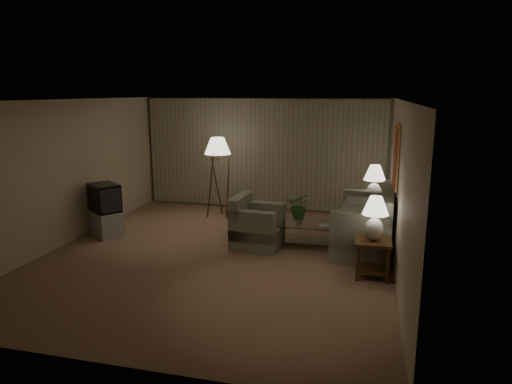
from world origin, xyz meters
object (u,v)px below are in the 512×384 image
coffee_table (307,231)px  vase (299,219)px  table_lamp_far (374,180)px  armchair (258,227)px  table_lamp_near (375,214)px  floor_lamp (218,176)px  ottoman (238,208)px  side_table_near (373,252)px  sofa (365,225)px  tv_cabinet (106,223)px  crt_tv (104,198)px  side_table_far (373,211)px

coffee_table → vase: 0.26m
table_lamp_far → coffee_table: 1.96m
armchair → vase: (0.74, 0.28, 0.11)m
table_lamp_near → floor_lamp: floor_lamp is taller
ottoman → floor_lamp: bearing=-161.4°
coffee_table → vase: vase is taller
side_table_near → floor_lamp: (-3.46, 2.79, 0.55)m
sofa → armchair: bearing=-75.1°
armchair → floor_lamp: (-1.38, 1.82, 0.58)m
coffee_table → vase: bearing=-180.0°
tv_cabinet → table_lamp_far: bearing=54.7°
table_lamp_near → vase: table_lamp_near is taller
table_lamp_near → crt_tv: (-5.20, 0.89, -0.23)m
sofa → table_lamp_far: (0.15, 1.25, 0.61)m
sofa → coffee_table: size_ratio=1.92×
coffee_table → tv_cabinet: (-4.00, -0.36, -0.03)m
tv_cabinet → vase: 3.88m
table_lamp_near → table_lamp_far: bearing=90.0°
floor_lamp → vase: size_ratio=11.97×
coffee_table → crt_tv: (-4.00, -0.36, 0.50)m
side_table_near → table_lamp_near: size_ratio=0.87×
ottoman → sofa: bearing=-28.8°
side_table_far → table_lamp_near: 2.67m
table_lamp_far → vase: 1.99m
sofa → crt_tv: crt_tv is taller
coffee_table → ottoman: coffee_table is taller
side_table_far → floor_lamp: bearing=176.8°
table_lamp_near → tv_cabinet: (-5.20, 0.89, -0.76)m
sofa → tv_cabinet: 5.07m
coffee_table → crt_tv: size_ratio=1.40×
armchair → floor_lamp: bearing=40.0°
vase → table_lamp_near: bearing=-42.9°
table_lamp_far → ottoman: bearing=173.6°
side_table_near → vase: (-1.35, 1.25, 0.08)m
sofa → tv_cabinet: sofa is taller
vase → side_table_far: bearing=45.1°
side_table_near → coffee_table: 1.74m
side_table_near → ottoman: side_table_near is taller
sofa → ottoman: 3.30m
crt_tv → vase: crt_tv is taller
table_lamp_near → crt_tv: table_lamp_near is taller
table_lamp_near → ottoman: size_ratio=1.18×
coffee_table → tv_cabinet: 4.02m
armchair → tv_cabinet: 3.12m
armchair → coffee_table: armchair is taller
floor_lamp → armchair: bearing=-52.9°
armchair → ottoman: 2.19m
table_lamp_far → crt_tv: size_ratio=0.97×
side_table_near → ottoman: bearing=135.9°
table_lamp_far → ottoman: size_ratio=1.31×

